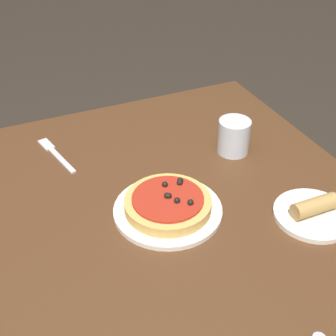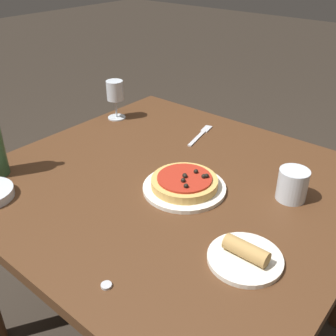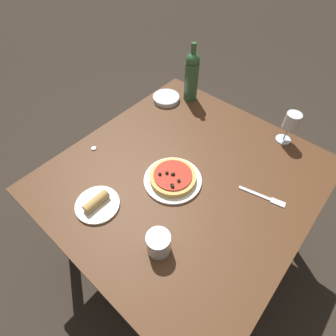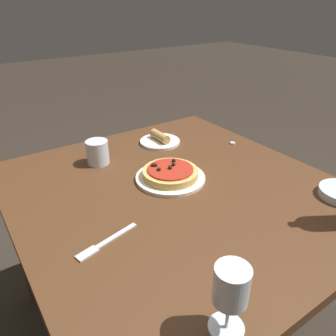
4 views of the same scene
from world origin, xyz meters
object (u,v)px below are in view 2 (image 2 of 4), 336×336
object	(u,v)px
dining_table	(172,203)
wine_glass	(115,92)
dinner_plate	(184,188)
bottle_cap	(106,285)
fork	(201,134)
side_plate	(245,256)
water_cup	(292,185)
pizza	(185,182)

from	to	relation	value
dining_table	wine_glass	size ratio (longest dim) A/B	7.01
dinner_plate	bottle_cap	bearing A→B (deg)	104.17
fork	side_plate	world-z (taller)	side_plate
water_cup	dinner_plate	bearing A→B (deg)	31.16
wine_glass	pizza	bearing A→B (deg)	155.77
side_plate	pizza	bearing A→B (deg)	-26.73
dining_table	fork	size ratio (longest dim) A/B	5.80
dinner_plate	side_plate	size ratio (longest dim) A/B	1.40
dining_table	fork	world-z (taller)	fork
dining_table	pizza	distance (m)	0.13
dinner_plate	wine_glass	xyz separation A→B (m)	(0.54, -0.24, 0.10)
pizza	side_plate	world-z (taller)	pizza
dinner_plate	pizza	distance (m)	0.02
wine_glass	fork	size ratio (longest dim) A/B	0.83
wine_glass	dinner_plate	bearing A→B (deg)	155.74
fork	bottle_cap	xyz separation A→B (m)	(-0.28, 0.74, 0.00)
dining_table	dinner_plate	xyz separation A→B (m)	(-0.06, 0.02, 0.09)
wine_glass	fork	bearing A→B (deg)	-165.56
side_plate	dinner_plate	bearing A→B (deg)	-26.68
dining_table	water_cup	size ratio (longest dim) A/B	11.93
dining_table	side_plate	size ratio (longest dim) A/B	6.31
water_cup	side_plate	world-z (taller)	water_cup
dinner_plate	fork	xyz separation A→B (m)	(0.18, -0.34, -0.00)
bottle_cap	wine_glass	bearing A→B (deg)	-45.16
wine_glass	fork	xyz separation A→B (m)	(-0.36, -0.09, -0.11)
dining_table	side_plate	xyz separation A→B (m)	(-0.35, 0.16, 0.10)
dinner_plate	water_cup	world-z (taller)	water_cup
dinner_plate	bottle_cap	size ratio (longest dim) A/B	10.22
dinner_plate	side_plate	distance (m)	0.32
wine_glass	side_plate	world-z (taller)	wine_glass
dinner_plate	side_plate	world-z (taller)	side_plate
bottle_cap	pizza	bearing A→B (deg)	-75.89
fork	dinner_plate	bearing A→B (deg)	-164.68
dining_table	dinner_plate	size ratio (longest dim) A/B	4.49
dinner_plate	pizza	world-z (taller)	pizza
dinner_plate	bottle_cap	distance (m)	0.42
dining_table	pizza	size ratio (longest dim) A/B	5.63
dining_table	water_cup	bearing A→B (deg)	-156.38
side_plate	water_cup	bearing A→B (deg)	-84.58
dinner_plate	fork	bearing A→B (deg)	-61.87
dinner_plate	water_cup	xyz separation A→B (m)	(-0.26, -0.16, 0.04)
dinner_plate	bottle_cap	world-z (taller)	dinner_plate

